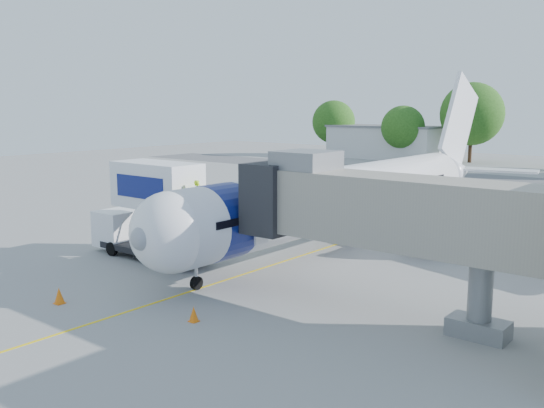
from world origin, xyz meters
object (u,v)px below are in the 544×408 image
Objects in this scene: aircraft at (351,195)px; catering_hiloader at (150,210)px; ground_tug at (3,343)px; jet_bridge at (375,210)px.

catering_hiloader is at bearing -119.41° from aircraft.
aircraft is at bearing 99.98° from ground_tug.
jet_bridge reaches higher than ground_tug.
ground_tug is at bearing -118.78° from jet_bridge.
jet_bridge is 1.64× the size of catering_hiloader.
aircraft is 12.77m from catering_hiloader.
aircraft is 2.71× the size of jet_bridge.
ground_tug is (-6.84, -12.45, -3.55)m from jet_bridge.
aircraft is 9.52× the size of ground_tug.
catering_hiloader is 14.62m from ground_tug.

